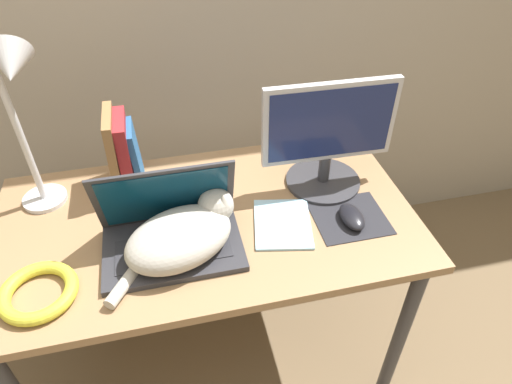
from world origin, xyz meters
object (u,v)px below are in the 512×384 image
object	(u,v)px
book_row	(123,153)
external_monitor	(328,137)
notepad	(283,224)
computer_mouse	(352,217)
desk_lamp	(18,100)
cable_coil	(38,292)
laptop	(171,232)
cat	(183,235)

from	to	relation	value
book_row	external_monitor	bearing A→B (deg)	-12.64
external_monitor	notepad	distance (m)	0.29
computer_mouse	book_row	distance (m)	0.71
book_row	notepad	size ratio (longest dim) A/B	1.09
desk_lamp	cable_coil	world-z (taller)	desk_lamp
laptop	external_monitor	bearing A→B (deg)	18.41
desk_lamp	notepad	size ratio (longest dim) A/B	2.24
desk_lamp	cat	bearing A→B (deg)	-38.10
laptop	desk_lamp	bearing A→B (deg)	142.96
external_monitor	book_row	distance (m)	0.62
laptop	notepad	size ratio (longest dim) A/B	1.59
book_row	notepad	distance (m)	0.53
laptop	desk_lamp	size ratio (longest dim) A/B	0.71
cable_coil	book_row	bearing A→B (deg)	61.01
cable_coil	notepad	size ratio (longest dim) A/B	0.82
laptop	cable_coil	bearing A→B (deg)	-162.93
cat	cable_coil	size ratio (longest dim) A/B	1.95
laptop	cat	xyz separation A→B (m)	(0.03, -0.03, 0.02)
external_monitor	desk_lamp	xyz separation A→B (m)	(-0.82, 0.08, 0.18)
external_monitor	cable_coil	bearing A→B (deg)	-162.13
cable_coil	notepad	distance (m)	0.66
cable_coil	notepad	world-z (taller)	cable_coil
book_row	cable_coil	distance (m)	0.47
laptop	book_row	size ratio (longest dim) A/B	1.46
cat	book_row	size ratio (longest dim) A/B	1.46
computer_mouse	desk_lamp	size ratio (longest dim) A/B	0.22
computer_mouse	notepad	size ratio (longest dim) A/B	0.49
desk_lamp	cable_coil	distance (m)	0.49
book_row	computer_mouse	bearing A→B (deg)	-27.78
cat	notepad	distance (m)	0.29
cat	computer_mouse	xyz separation A→B (m)	(0.48, 0.01, -0.04)
computer_mouse	desk_lamp	world-z (taller)	desk_lamp
desk_lamp	book_row	bearing A→B (deg)	14.09
laptop	notepad	xyz separation A→B (m)	(0.32, 0.01, -0.04)
external_monitor	book_row	size ratio (longest dim) A/B	1.58
cat	laptop	bearing A→B (deg)	132.57
laptop	notepad	world-z (taller)	laptop
cat	external_monitor	distance (m)	0.52
cat	computer_mouse	distance (m)	0.48
laptop	desk_lamp	xyz separation A→B (m)	(-0.33, 0.25, 0.31)
external_monitor	computer_mouse	bearing A→B (deg)	-84.60
laptop	notepad	bearing A→B (deg)	0.95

